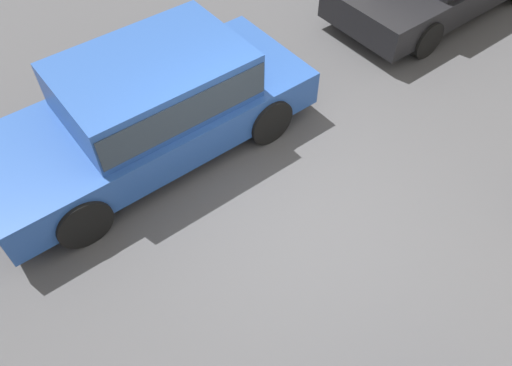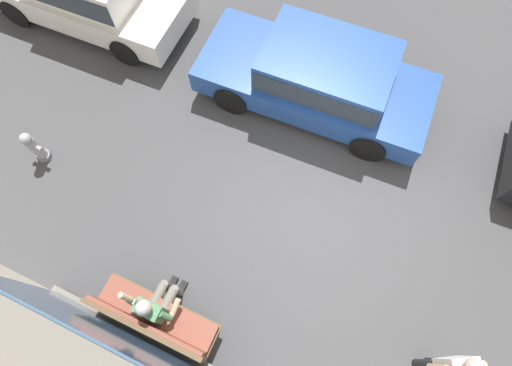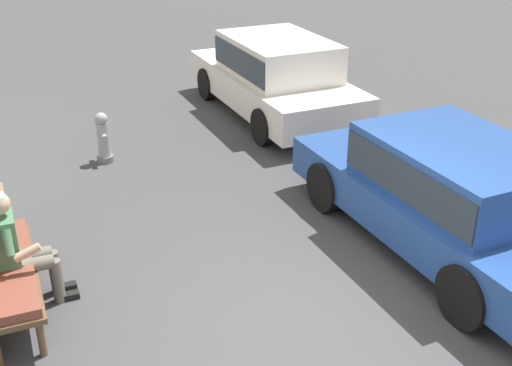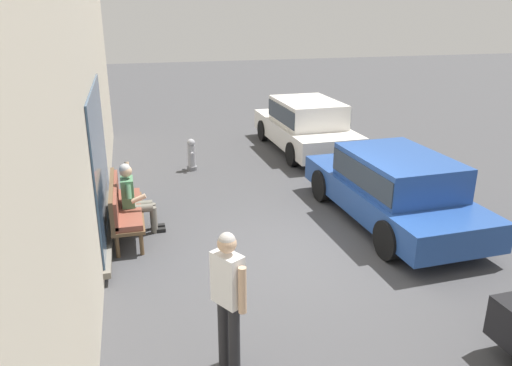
# 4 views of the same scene
# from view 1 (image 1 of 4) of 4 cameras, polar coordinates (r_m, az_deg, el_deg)

# --- Properties ---
(ground_plane) EXTENTS (60.00, 60.00, 0.00)m
(ground_plane) POSITION_cam_1_polar(r_m,az_deg,el_deg) (6.11, 4.31, -4.29)
(ground_plane) COLOR #424244
(parked_car_mid) EXTENTS (4.44, 1.99, 1.38)m
(parked_car_mid) POSITION_cam_1_polar(r_m,az_deg,el_deg) (6.54, -11.99, 9.00)
(parked_car_mid) COLOR #23478E
(parked_car_mid) RESTS_ON ground_plane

